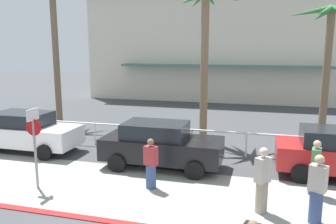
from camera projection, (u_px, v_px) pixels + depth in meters
ground_plane at (175, 142)px, 16.18m from camera, size 80.00×80.00×0.00m
sidewalk_strip at (129, 190)px, 10.68m from camera, size 44.00×4.00×0.02m
curb_paint at (100, 220)px, 8.78m from camera, size 44.00×0.24×0.03m
building_backdrop at (228, 46)px, 30.61m from camera, size 23.64×10.07×9.07m
rail_fence at (166, 132)px, 14.60m from camera, size 20.30×0.08×1.04m
stop_sign_bike_lane at (34, 137)px, 10.50m from camera, size 0.52×0.56×2.56m
palm_tree_0 at (55, 21)px, 19.39m from camera, size 3.26×2.90×7.88m
palm_tree_1 at (205, 24)px, 15.43m from camera, size 3.78×3.05×6.98m
palm_tree_2 at (329, 41)px, 16.03m from camera, size 3.49×2.99×6.35m
car_white_1 at (27, 131)px, 14.54m from camera, size 4.40×2.02×1.69m
car_black_2 at (161, 145)px, 12.58m from camera, size 4.40×2.02×1.69m
pedestrian_0 at (315, 170)px, 10.17m from camera, size 0.37×0.44×1.71m
pedestrian_1 at (151, 166)px, 10.66m from camera, size 0.47×0.42×1.63m
pedestrian_2 at (317, 192)px, 8.49m from camera, size 0.48×0.43×1.81m
pedestrian_3 at (262, 183)px, 9.05m from camera, size 0.46×0.47×1.83m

